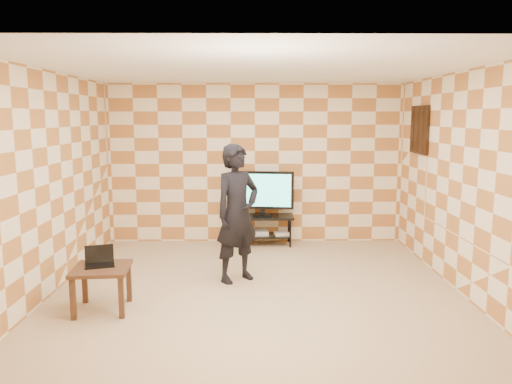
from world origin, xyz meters
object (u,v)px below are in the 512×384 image
side_table (102,275)px  tv_stand (263,223)px  tv (263,191)px  person (237,213)px

side_table → tv_stand: bearing=57.1°
tv → tv_stand: bearing=97.3°
tv_stand → side_table: same height
tv → side_table: tv is taller
side_table → person: person is taller
tv → side_table: (-1.86, -2.87, -0.50)m
person → tv: bearing=39.9°
tv_stand → person: bearing=-101.5°
tv_stand → side_table: size_ratio=1.58×
side_table → tv: bearing=57.1°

